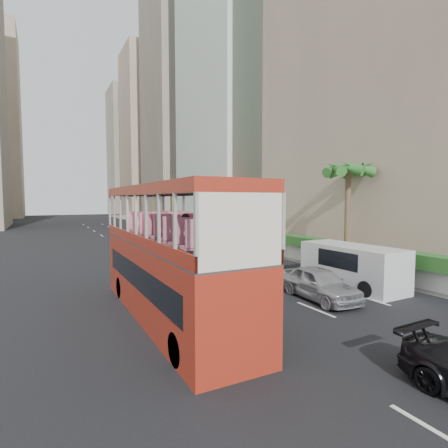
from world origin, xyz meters
TOP-DOWN VIEW (x-y plane):
  - ground_plane at (0.00, 0.00)m, footprint 200.00×200.00m
  - double_decker_bus at (-6.00, 0.00)m, footprint 2.50×11.00m
  - car_silver_lane_a at (-2.28, 4.14)m, footprint 2.54×5.22m
  - car_silver_lane_b at (0.78, -0.95)m, footprint 2.07×4.45m
  - van_asset at (1.36, 18.39)m, footprint 2.75×5.37m
  - minibus_near at (1.06, 8.79)m, footprint 2.61×5.96m
  - minibus_far at (3.93, 12.09)m, footprint 2.79×6.47m
  - panel_van_near at (3.89, 0.01)m, footprint 2.23×5.44m
  - panel_van_far at (4.27, 21.45)m, footprint 2.90×5.39m
  - sidewalk at (9.00, 25.00)m, footprint 6.00×120.00m
  - kerb_wall at (6.20, 14.00)m, footprint 0.30×44.00m
  - hedge at (6.20, 14.00)m, footprint 1.10×44.00m
  - palm_tree at (7.80, 4.00)m, footprint 0.36×0.36m
  - shell_station at (10.00, 23.00)m, footprint 6.50×8.00m
  - tower_stripe at (18.00, 34.00)m, footprint 16.00×18.00m
  - tower_mid at (18.00, 58.00)m, footprint 16.00×16.00m
  - tower_far_a at (17.00, 82.00)m, footprint 14.00×14.00m
  - tower_far_b at (17.00, 104.00)m, footprint 14.00×14.00m

SIDE VIEW (x-z plane):
  - ground_plane at x=0.00m, z-range 0.00..0.00m
  - car_silver_lane_a at x=-2.28m, z-range -0.82..0.82m
  - car_silver_lane_b at x=0.78m, z-range -0.74..0.74m
  - van_asset at x=1.36m, z-range -0.73..0.73m
  - sidewalk at x=9.00m, z-range 0.00..0.18m
  - kerb_wall at x=6.20m, z-range 0.18..1.18m
  - panel_van_far at x=4.27m, z-range 0.00..2.05m
  - panel_van_near at x=3.89m, z-range 0.00..2.16m
  - minibus_near at x=1.06m, z-range 0.00..2.56m
  - minibus_far at x=3.93m, z-range 0.00..2.78m
  - hedge at x=6.20m, z-range 1.18..1.88m
  - double_decker_bus at x=-6.00m, z-range 0.00..5.06m
  - shell_station at x=10.00m, z-range 0.00..5.50m
  - palm_tree at x=7.80m, z-range 0.18..6.58m
  - tower_far_b at x=17.00m, z-range 0.00..40.00m
  - tower_far_a at x=17.00m, z-range 0.00..44.00m
  - tower_mid at x=18.00m, z-range 0.00..50.00m
  - tower_stripe at x=18.00m, z-range 0.00..58.00m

